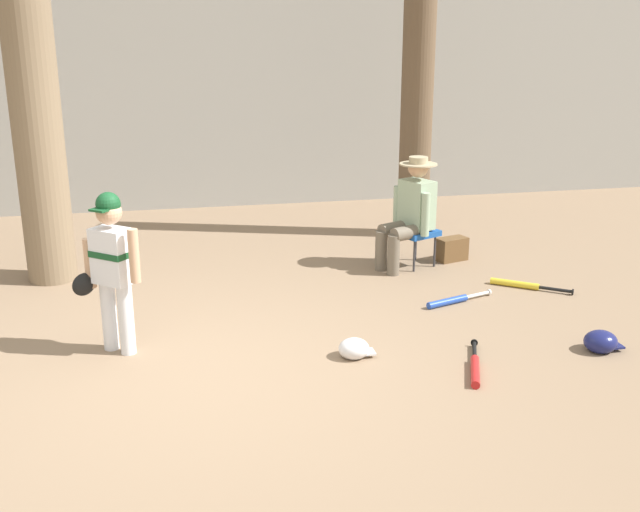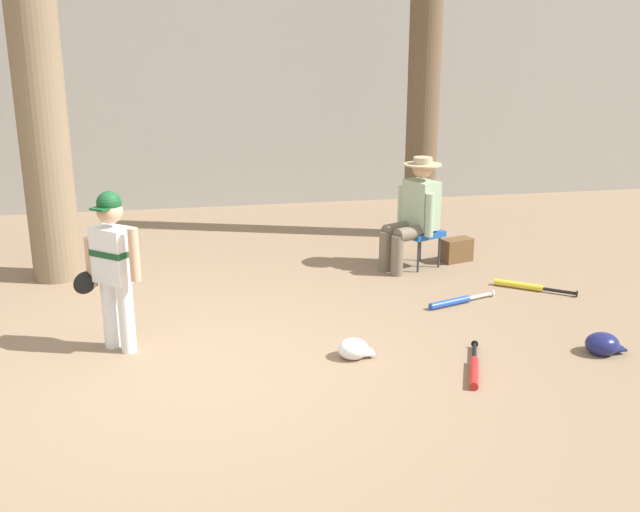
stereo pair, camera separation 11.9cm
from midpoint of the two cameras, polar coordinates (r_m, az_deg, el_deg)
The scene contains 13 objects.
ground_plane at distance 5.68m, azimuth -8.70°, elevation -9.24°, with size 60.00×60.00×0.00m, color #897056.
concrete_back_wall at distance 10.97m, azimuth -10.37°, elevation 11.80°, with size 18.00×0.36×3.12m, color #9E9E99.
tree_near_player at distance 7.88m, azimuth -20.56°, elevation 14.92°, with size 0.82×0.82×5.57m.
tree_behind_spectator at distance 9.24m, azimuth 8.28°, elevation 12.23°, with size 0.64×0.64×4.18m.
young_ballplayer at distance 6.05m, azimuth -15.07°, elevation -0.41°, with size 0.58×0.42×1.31m.
folding_stool at distance 8.15m, azimuth 8.05°, elevation 1.67°, with size 0.53×0.53×0.41m.
seated_spectator at distance 8.02m, azimuth 7.61°, elevation 3.47°, with size 0.67×0.55×1.20m.
handbag_beside_stool at distance 8.47m, azimuth 10.78°, elevation 0.46°, with size 0.34×0.18×0.26m, color brown.
bat_red_barrel at distance 5.81m, azimuth 12.27°, elevation -8.45°, with size 0.36×0.75×0.07m.
bat_blue_youth at distance 7.15m, azimuth 10.72°, elevation -3.43°, with size 0.74×0.30×0.07m.
bat_yellow_trainer at distance 7.74m, azimuth 15.80°, elevation -2.23°, with size 0.68×0.54×0.07m.
batting_helmet_navy at distance 6.42m, azimuth 21.26°, elevation -6.29°, with size 0.32×0.25×0.19m.
batting_helmet_white at distance 5.93m, azimuth 3.15°, elevation -7.10°, with size 0.29×0.22×0.17m.
Camera 2 is at (-0.05, -5.12, 2.48)m, focal length 41.93 mm.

